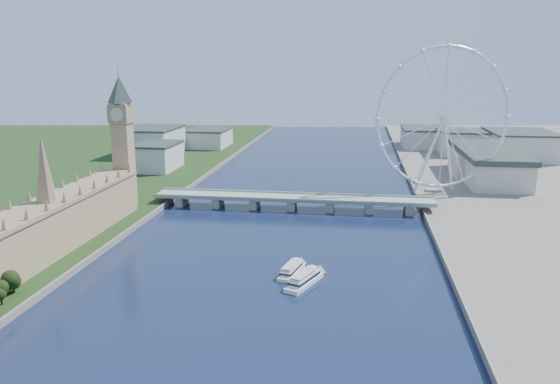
# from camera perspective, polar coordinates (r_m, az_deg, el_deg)

# --- Properties ---
(parliament_range) EXTENTS (24.00, 200.00, 70.00)m
(parliament_range) POSITION_cam_1_polar(r_m,az_deg,el_deg) (347.90, -22.95, -3.33)
(parliament_range) COLOR tan
(parliament_range) RESTS_ON ground
(big_ben) EXTENTS (20.02, 20.02, 110.00)m
(big_ben) POSITION_cam_1_polar(r_m,az_deg,el_deg) (433.13, -16.22, 6.75)
(big_ben) COLOR tan
(big_ben) RESTS_ON ground
(westminster_bridge) EXTENTS (220.00, 22.00, 9.50)m
(westminster_bridge) POSITION_cam_1_polar(r_m,az_deg,el_deg) (430.35, 1.29, -0.88)
(westminster_bridge) COLOR gray
(westminster_bridge) RESTS_ON ground
(london_eye) EXTENTS (113.60, 39.12, 124.30)m
(london_eye) POSITION_cam_1_polar(r_m,az_deg,el_deg) (476.90, 16.74, 7.37)
(london_eye) COLOR silver
(london_eye) RESTS_ON ground
(county_hall) EXTENTS (54.00, 144.00, 35.00)m
(county_hall) POSITION_cam_1_polar(r_m,az_deg,el_deg) (569.75, 20.69, 1.06)
(county_hall) COLOR beige
(county_hall) RESTS_ON ground
(city_skyline) EXTENTS (505.00, 280.00, 32.00)m
(city_skyline) POSITION_cam_1_polar(r_m,az_deg,el_deg) (681.25, 7.22, 5.11)
(city_skyline) COLOR beige
(city_skyline) RESTS_ON ground
(tour_boat_near) EXTENTS (13.67, 30.12, 6.44)m
(tour_boat_near) POSITION_cam_1_polar(r_m,az_deg,el_deg) (299.53, 1.20, -8.59)
(tour_boat_near) COLOR silver
(tour_boat_near) RESTS_ON ground
(tour_boat_far) EXTENTS (20.09, 33.16, 7.19)m
(tour_boat_far) POSITION_cam_1_polar(r_m,az_deg,el_deg) (286.49, 2.54, -9.64)
(tour_boat_far) COLOR white
(tour_boat_far) RESTS_ON ground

